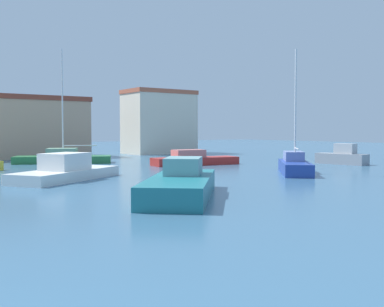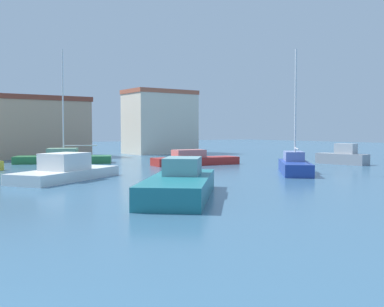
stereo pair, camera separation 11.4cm
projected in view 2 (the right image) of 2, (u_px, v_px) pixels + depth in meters
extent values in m
plane|color=#38607F|center=(141.00, 176.00, 28.66)|extent=(160.00, 160.00, 0.00)
cube|color=#233D93|center=(295.00, 168.00, 29.95)|extent=(5.33, 5.63, 0.79)
cube|color=#6E7DB1|center=(294.00, 156.00, 30.69)|extent=(2.42, 2.49, 0.63)
cylinder|color=silver|center=(295.00, 106.00, 29.74)|extent=(0.12, 0.12, 7.32)
cylinder|color=silver|center=(297.00, 149.00, 28.81)|extent=(1.48, 1.62, 0.08)
cube|color=white|center=(66.00, 175.00, 26.21)|extent=(7.48, 6.02, 0.59)
cube|color=silver|center=(65.00, 161.00, 26.07)|extent=(3.14, 2.93, 0.96)
cube|color=#B22823|center=(196.00, 161.00, 37.51)|extent=(7.48, 3.07, 0.63)
cube|color=#C4716E|center=(189.00, 154.00, 37.20)|extent=(2.73, 1.81, 0.63)
cube|color=#28703D|center=(64.00, 160.00, 39.49)|extent=(8.34, 5.83, 0.62)
cube|color=gray|center=(63.00, 152.00, 39.44)|extent=(3.13, 2.97, 0.67)
cylinder|color=silver|center=(63.00, 103.00, 39.23)|extent=(0.12, 0.12, 9.16)
cylinder|color=silver|center=(81.00, 145.00, 39.64)|extent=(2.57, 1.34, 0.08)
cube|color=#1E707A|center=(180.00, 187.00, 19.37)|extent=(6.94, 7.44, 0.88)
cube|color=#6B9CA2|center=(183.00, 166.00, 20.34)|extent=(2.61, 2.68, 0.76)
cube|color=gray|center=(342.00, 159.00, 38.23)|extent=(2.03, 4.38, 0.88)
cube|color=#ADB0B5|center=(346.00, 149.00, 37.95)|extent=(1.17, 1.78, 0.85)
cube|color=tan|center=(18.00, 129.00, 47.62)|extent=(13.29, 7.55, 5.85)
cube|color=brown|center=(17.00, 99.00, 47.46)|extent=(13.56, 7.70, 0.50)
cube|color=beige|center=(160.00, 124.00, 55.83)|extent=(8.06, 5.08, 7.19)
cube|color=#B25B42|center=(160.00, 92.00, 55.63)|extent=(8.22, 5.18, 0.50)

